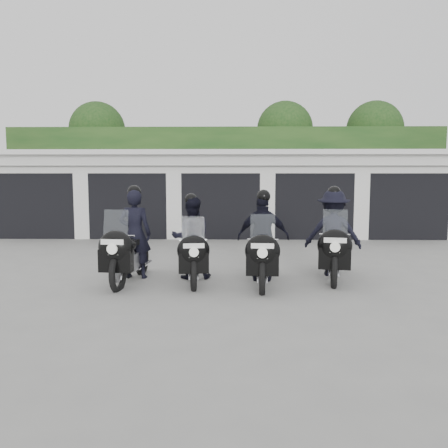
{
  "coord_description": "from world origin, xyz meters",
  "views": [
    {
      "loc": [
        0.44,
        -10.24,
        2.21
      ],
      "look_at": [
        0.22,
        0.49,
        1.05
      ],
      "focal_mm": 38.0,
      "sensor_mm": 36.0,
      "label": 1
    }
  ],
  "objects_px": {
    "police_bike_c": "(263,243)",
    "police_bike_b": "(192,243)",
    "police_bike_a": "(130,242)",
    "police_bike_d": "(333,237)"
  },
  "relations": [
    {
      "from": "police_bike_a",
      "to": "police_bike_b",
      "type": "bearing_deg",
      "value": 11.46
    },
    {
      "from": "police_bike_a",
      "to": "police_bike_b",
      "type": "relative_size",
      "value": 1.1
    },
    {
      "from": "police_bike_c",
      "to": "police_bike_b",
      "type": "bearing_deg",
      "value": 176.34
    },
    {
      "from": "police_bike_a",
      "to": "police_bike_d",
      "type": "height_order",
      "value": "police_bike_a"
    },
    {
      "from": "police_bike_c",
      "to": "police_bike_d",
      "type": "xyz_separation_m",
      "value": [
        1.52,
        0.56,
        0.03
      ]
    },
    {
      "from": "police_bike_c",
      "to": "police_bike_a",
      "type": "bearing_deg",
      "value": -177.52
    },
    {
      "from": "police_bike_b",
      "to": "police_bike_c",
      "type": "height_order",
      "value": "police_bike_c"
    },
    {
      "from": "police_bike_b",
      "to": "police_bike_d",
      "type": "distance_m",
      "value": 3.0
    },
    {
      "from": "police_bike_a",
      "to": "police_bike_d",
      "type": "distance_m",
      "value": 4.25
    },
    {
      "from": "police_bike_b",
      "to": "police_bike_c",
      "type": "relative_size",
      "value": 0.95
    }
  ]
}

